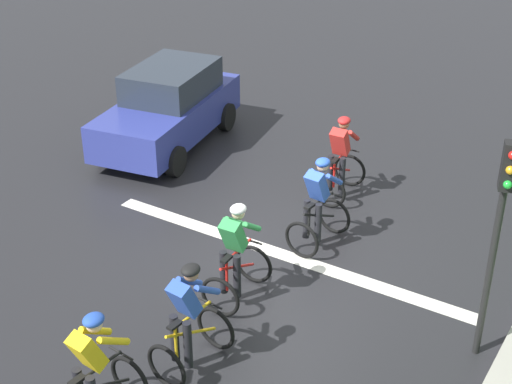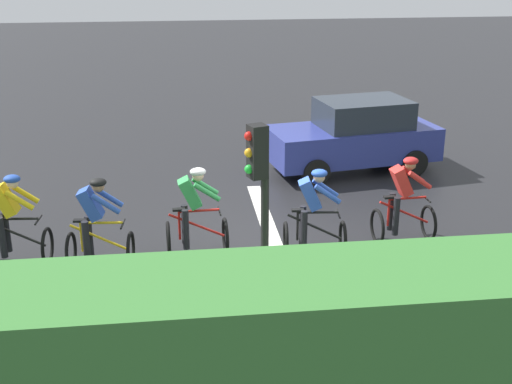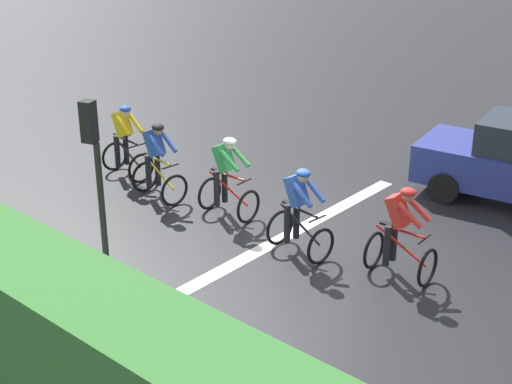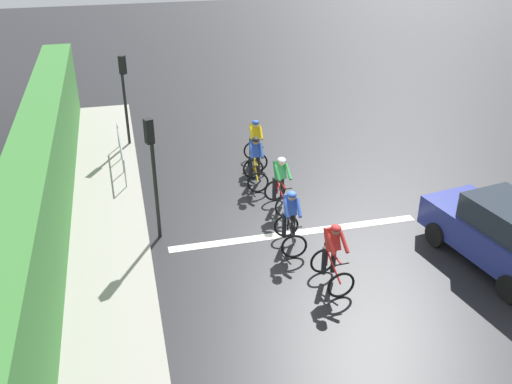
{
  "view_description": "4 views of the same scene",
  "coord_description": "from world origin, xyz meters",
  "views": [
    {
      "loc": [
        -5.43,
        9.49,
        7.17
      ],
      "look_at": [
        0.34,
        0.24,
        1.26
      ],
      "focal_mm": 53.05,
      "sensor_mm": 36.0,
      "label": 1
    },
    {
      "loc": [
        -11.13,
        1.73,
        5.29
      ],
      "look_at": [
        0.23,
        0.3,
        1.07
      ],
      "focal_mm": 47.32,
      "sensor_mm": 36.0,
      "label": 2
    },
    {
      "loc": [
        -10.25,
        -8.3,
        6.64
      ],
      "look_at": [
        -0.74,
        0.06,
        1.12
      ],
      "focal_mm": 54.42,
      "sensor_mm": 36.0,
      "label": 3
    },
    {
      "loc": [
        -4.27,
        -12.61,
        8.14
      ],
      "look_at": [
        -0.99,
        0.56,
        1.08
      ],
      "focal_mm": 39.63,
      "sensor_mm": 36.0,
      "label": 4
    }
  ],
  "objects": [
    {
      "name": "road_marking_stop_line",
      "position": [
        0.0,
        -0.05,
        0.0
      ],
      "size": [
        7.0,
        0.3,
        0.01
      ],
      "primitive_type": "cube",
      "color": "silver",
      "rests_on": "ground"
    },
    {
      "name": "cyclist_lead",
      "position": [
        -0.02,
        4.55,
        0.8
      ],
      "size": [
        0.77,
        1.14,
        1.66
      ],
      "color": "black",
      "rests_on": "ground"
    },
    {
      "name": "cyclist_second",
      "position": [
        -0.38,
        3.1,
        0.8
      ],
      "size": [
        0.78,
        1.14,
        1.66
      ],
      "color": "black",
      "rests_on": "ground"
    },
    {
      "name": "cyclist_fourth",
      "position": [
        -0.38,
        -0.63,
        0.8
      ],
      "size": [
        0.78,
        1.14,
        1.66
      ],
      "color": "black",
      "rests_on": "ground"
    },
    {
      "name": "traffic_light_near_crossing",
      "position": [
        -3.66,
        0.74,
        2.22
      ],
      "size": [
        0.25,
        0.3,
        3.34
      ],
      "color": "black",
      "rests_on": "ground"
    },
    {
      "name": "cyclist_trailing",
      "position": [
        0.09,
        -2.43,
        0.8
      ],
      "size": [
        0.74,
        1.12,
        1.66
      ],
      "color": "black",
      "rests_on": "ground"
    },
    {
      "name": "cyclist_mid",
      "position": [
        -0.04,
        1.44,
        0.8
      ],
      "size": [
        0.72,
        1.11,
        1.66
      ],
      "color": "black",
      "rests_on": "ground"
    },
    {
      "name": "ground_plane",
      "position": [
        0.0,
        0.0,
        0.0
      ],
      "size": [
        80.0,
        80.0,
        0.0
      ],
      "primitive_type": "plane",
      "color": "black"
    },
    {
      "name": "car_navy",
      "position": [
        4.42,
        -2.68,
        0.87
      ],
      "size": [
        2.39,
        4.32,
        1.76
      ],
      "color": "navy",
      "rests_on": "ground"
    }
  ]
}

